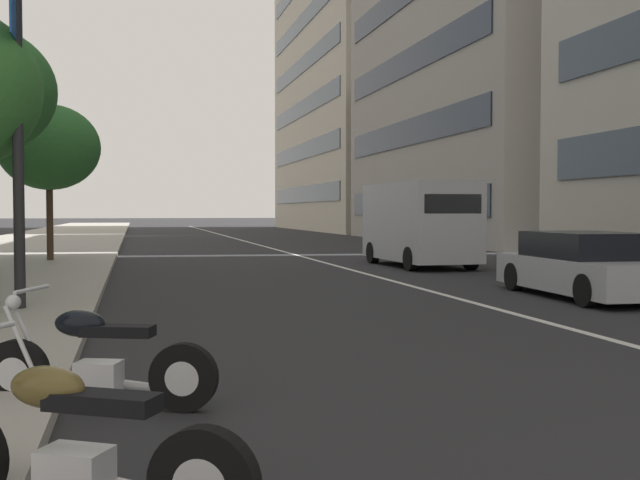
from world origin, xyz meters
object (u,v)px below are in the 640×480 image
object	(u,v)px
motorcycle_by_sign_pole	(68,448)
delivery_van_ahead	(419,222)
street_tree_mid_sidewalk	(49,147)
motorcycle_under_tarp	(96,363)
car_far_down_avenue	(586,266)

from	to	relation	value
motorcycle_by_sign_pole	delivery_van_ahead	size ratio (longest dim) A/B	0.38
motorcycle_by_sign_pole	street_tree_mid_sidewalk	world-z (taller)	street_tree_mid_sidewalk
motorcycle_under_tarp	street_tree_mid_sidewalk	xyz separation A→B (m)	(19.59, 2.37, 3.46)
motorcycle_by_sign_pole	motorcycle_under_tarp	world-z (taller)	motorcycle_by_sign_pole
street_tree_mid_sidewalk	delivery_van_ahead	bearing A→B (deg)	-107.81
car_far_down_avenue	street_tree_mid_sidewalk	world-z (taller)	street_tree_mid_sidewalk
delivery_van_ahead	motorcycle_under_tarp	bearing A→B (deg)	148.80
delivery_van_ahead	motorcycle_by_sign_pole	bearing A→B (deg)	152.30
motorcycle_by_sign_pole	car_far_down_avenue	world-z (taller)	motorcycle_by_sign_pole
motorcycle_under_tarp	street_tree_mid_sidewalk	size ratio (longest dim) A/B	0.40
car_far_down_avenue	delivery_van_ahead	bearing A→B (deg)	3.54
motorcycle_by_sign_pole	car_far_down_avenue	size ratio (longest dim) A/B	0.42
motorcycle_under_tarp	delivery_van_ahead	size ratio (longest dim) A/B	0.40
motorcycle_under_tarp	delivery_van_ahead	xyz separation A→B (m)	(15.88, -9.19, 1.01)
motorcycle_by_sign_pole	car_far_down_avenue	distance (m)	13.25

